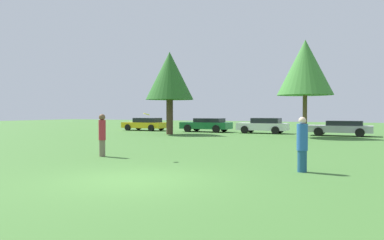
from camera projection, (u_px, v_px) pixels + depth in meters
The scene contains 10 objects.
ground_plane at pixel (133, 180), 10.31m from camera, with size 120.00×120.00×0.00m, color #3D6B2D.
person_thrower at pixel (102, 134), 15.60m from camera, with size 0.29×0.29×1.73m.
person_catcher at pixel (302, 144), 11.60m from camera, with size 0.33×0.33×1.67m.
frisbee at pixel (147, 114), 14.53m from camera, with size 0.24×0.24×0.12m.
tree_0 at pixel (170, 76), 30.59m from camera, with size 3.82×3.82×6.60m.
tree_1 at pixel (305, 68), 27.01m from camera, with size 3.91×3.91×6.90m.
parked_car_yellow at pixel (145, 124), 36.82m from camera, with size 4.25×2.06×1.22m.
parked_car_green at pixel (207, 124), 34.35m from camera, with size 4.45×2.14×1.23m.
parked_car_white at pixel (263, 125), 32.08m from camera, with size 4.17×1.91×1.29m.
parked_car_silver at pixel (341, 128), 28.72m from camera, with size 4.60×1.95×1.14m.
Camera 1 is at (6.00, -8.49, 1.84)m, focal length 35.87 mm.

